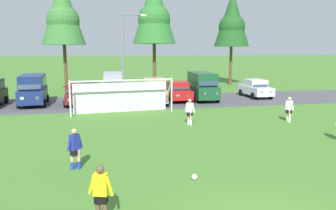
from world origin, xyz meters
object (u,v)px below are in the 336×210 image
at_px(soccer_ball, 194,177).
at_px(parked_car_slot_center_left, 77,94).
at_px(soccer_goal, 121,95).
at_px(parked_car_slot_far_right, 202,85).
at_px(parked_car_slot_left, 33,89).
at_px(parked_car_slot_end, 255,88).
at_px(parked_car_slot_center, 114,86).
at_px(referee, 101,194).
at_px(parked_car_slot_center_right, 154,91).
at_px(parked_car_slot_right, 178,91).
at_px(player_winger_left, 289,109).
at_px(street_lamp, 125,61).
at_px(player_defender_far, 75,149).
at_px(player_striker_near, 190,112).

xyz_separation_m(soccer_ball, parked_car_slot_center_left, (-5.23, 17.91, 0.77)).
distance_m(soccer_goal, parked_car_slot_far_right, 8.97).
distance_m(soccer_goal, parked_car_slot_left, 8.60).
bearing_deg(parked_car_slot_end, soccer_goal, -158.29).
bearing_deg(parked_car_slot_center, referee, -93.45).
xyz_separation_m(parked_car_slot_far_right, parked_car_slot_end, (5.61, 0.66, -0.47)).
bearing_deg(referee, soccer_ball, 35.83).
bearing_deg(parked_car_slot_center_right, parked_car_slot_right, 23.22).
bearing_deg(parked_car_slot_right, parked_car_slot_center_right, -156.78).
distance_m(soccer_ball, soccer_goal, 13.78).
distance_m(player_winger_left, parked_car_slot_center_right, 11.67).
bearing_deg(street_lamp, parked_car_slot_center_left, 136.17).
relative_size(parked_car_slot_left, parked_car_slot_far_right, 1.01).
distance_m(player_defender_far, parked_car_slot_left, 17.15).
height_order(player_striker_near, street_lamp, street_lamp).
xyz_separation_m(parked_car_slot_center, parked_car_slot_center_right, (3.30, -2.27, -0.23)).
bearing_deg(parked_car_slot_end, parked_car_slot_center, 177.69).
height_order(parked_car_slot_center, parked_car_slot_far_right, same).
distance_m(player_winger_left, parked_car_slot_left, 20.30).
distance_m(referee, parked_car_slot_center_left, 20.39).
bearing_deg(street_lamp, parked_car_slot_right, 38.57).
relative_size(soccer_ball, player_defender_far, 0.13).
height_order(parked_car_slot_center_left, parked_car_slot_far_right, parked_car_slot_far_right).
bearing_deg(player_defender_far, parked_car_slot_left, 105.26).
distance_m(referee, parked_car_slot_left, 21.62).
bearing_deg(soccer_goal, player_striker_near, -52.28).
bearing_deg(street_lamp, player_defender_far, -103.53).
height_order(player_striker_near, parked_car_slot_right, parked_car_slot_right).
distance_m(parked_car_slot_center, parked_car_slot_end, 13.57).
bearing_deg(soccer_goal, player_winger_left, -28.02).
bearing_deg(street_lamp, parked_car_slot_left, 149.85).
height_order(player_winger_left, parked_car_slot_center_left, parked_car_slot_center_left).
bearing_deg(parked_car_slot_center_left, parked_car_slot_center, 25.49).
bearing_deg(parked_car_slot_end, parked_car_slot_center_right, -170.46).
bearing_deg(parked_car_slot_right, parked_car_slot_center_left, -178.10).
height_order(soccer_ball, player_striker_near, player_striker_near).
height_order(referee, player_striker_near, same).
relative_size(soccer_ball, referee, 0.13).
xyz_separation_m(player_striker_near, parked_car_slot_center, (-4.14, 10.86, 0.52)).
bearing_deg(player_striker_near, soccer_ball, -104.02).
distance_m(referee, parked_car_slot_right, 21.76).
bearing_deg(parked_car_slot_center_left, street_lamp, -43.83).
relative_size(parked_car_slot_center_left, street_lamp, 0.59).
xyz_separation_m(player_defender_far, parked_car_slot_end, (15.84, 16.93, 0.05)).
bearing_deg(player_winger_left, soccer_goal, 151.98).
xyz_separation_m(parked_car_slot_center_left, parked_car_slot_center, (3.23, 1.54, 0.47)).
relative_size(soccer_goal, parked_car_slot_center_right, 1.60).
xyz_separation_m(parked_car_slot_end, street_lamp, (-12.91, -4.72, 2.89)).
bearing_deg(parked_car_slot_center_left, parked_car_slot_far_right, 1.70).
distance_m(parked_car_slot_left, street_lamp, 8.95).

